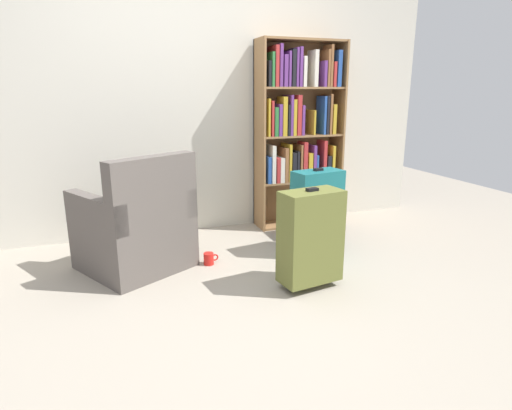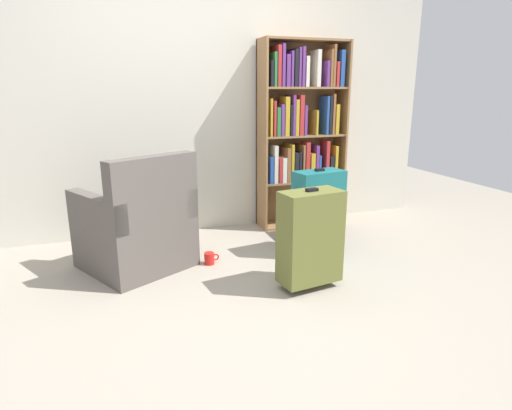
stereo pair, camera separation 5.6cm
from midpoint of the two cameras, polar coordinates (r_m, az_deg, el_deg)
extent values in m
plane|color=#9E9384|center=(2.84, -1.79, -13.12)|extent=(8.60, 8.60, 0.00)
cube|color=beige|center=(4.15, -9.42, 14.33)|extent=(4.91, 0.10, 2.60)
cube|color=olive|center=(4.13, 0.09, 8.95)|extent=(0.02, 0.29, 1.80)
cube|color=olive|center=(4.48, 10.37, 9.20)|extent=(0.02, 0.29, 1.80)
cube|color=olive|center=(4.41, 4.68, 9.30)|extent=(0.86, 0.02, 1.80)
cube|color=olive|center=(4.47, 5.16, -2.29)|extent=(0.82, 0.27, 0.02)
cube|color=olive|center=(4.36, 5.30, 3.36)|extent=(0.82, 0.27, 0.02)
cube|color=olive|center=(4.29, 5.44, 9.25)|extent=(0.82, 0.27, 0.02)
cube|color=olive|center=(4.26, 5.60, 15.26)|extent=(0.82, 0.27, 0.02)
cube|color=olive|center=(4.29, 5.76, 21.01)|extent=(0.82, 0.27, 0.02)
cube|color=#264C99|center=(4.16, 1.00, 4.80)|extent=(0.03, 0.20, 0.26)
cube|color=silver|center=(4.19, 1.47, 5.58)|extent=(0.04, 0.25, 0.36)
cube|color=#B22D2D|center=(4.18, 2.25, 4.76)|extent=(0.03, 0.18, 0.24)
cube|color=silver|center=(4.22, 2.62, 4.84)|extent=(0.04, 0.23, 0.24)
cube|color=brown|center=(4.22, 3.26, 5.44)|extent=(0.04, 0.20, 0.33)
cube|color=gold|center=(4.24, 3.67, 5.71)|extent=(0.03, 0.23, 0.36)
cube|color=black|center=(4.25, 4.26, 5.17)|extent=(0.04, 0.20, 0.28)
cube|color=black|center=(4.28, 4.72, 5.30)|extent=(0.02, 0.22, 0.30)
cube|color=brown|center=(4.29, 5.15, 5.72)|extent=(0.02, 0.22, 0.36)
cube|color=#B22D2D|center=(4.28, 5.82, 5.86)|extent=(0.04, 0.16, 0.38)
cube|color=gold|center=(4.33, 6.38, 5.22)|extent=(0.04, 0.20, 0.27)
cube|color=#66337F|center=(4.32, 7.06, 5.68)|extent=(0.03, 0.17, 0.34)
cube|color=#264C99|center=(4.36, 7.31, 5.10)|extent=(0.02, 0.19, 0.25)
cube|color=#B22D2D|center=(4.37, 8.35, 6.02)|extent=(0.03, 0.17, 0.39)
cube|color=black|center=(4.42, 8.88, 5.08)|extent=(0.04, 0.18, 0.23)
cube|color=gold|center=(4.44, 9.35, 5.76)|extent=(0.03, 0.21, 0.33)
cube|color=gold|center=(4.10, 0.90, 11.61)|extent=(0.02, 0.22, 0.35)
cube|color=#B22D2D|center=(4.12, 1.34, 11.48)|extent=(0.02, 0.22, 0.33)
cube|color=#2D7238|center=(4.12, 1.91, 11.06)|extent=(0.04, 0.19, 0.27)
cube|color=#66337F|center=(4.14, 2.41, 11.27)|extent=(0.03, 0.21, 0.29)
cube|color=gold|center=(4.14, 3.10, 11.73)|extent=(0.04, 0.17, 0.36)
cube|color=black|center=(4.16, 3.65, 11.23)|extent=(0.02, 0.17, 0.29)
cube|color=#66337F|center=(4.19, 3.88, 11.85)|extent=(0.03, 0.22, 0.38)
cube|color=gold|center=(4.19, 4.34, 11.58)|extent=(0.03, 0.19, 0.34)
cube|color=#B22D2D|center=(4.21, 4.90, 11.86)|extent=(0.04, 0.21, 0.38)
cube|color=#66337F|center=(4.23, 5.41, 11.22)|extent=(0.03, 0.20, 0.28)
cube|color=gold|center=(4.30, 6.77, 10.93)|extent=(0.02, 0.24, 0.23)
cube|color=#264C99|center=(4.32, 8.31, 11.76)|extent=(0.02, 0.18, 0.36)
cube|color=black|center=(4.36, 8.57, 11.79)|extent=(0.03, 0.22, 0.37)
cube|color=brown|center=(4.37, 8.98, 11.90)|extent=(0.02, 0.22, 0.38)
cube|color=gold|center=(4.37, 9.57, 11.24)|extent=(0.03, 0.17, 0.29)
cube|color=black|center=(4.09, 0.99, 17.06)|extent=(0.02, 0.20, 0.23)
cube|color=#2D7238|center=(4.12, 1.35, 17.57)|extent=(0.02, 0.24, 0.30)
cube|color=#B22D2D|center=(4.13, 1.90, 17.97)|extent=(0.03, 0.22, 0.36)
cube|color=#66337F|center=(4.12, 2.60, 18.05)|extent=(0.03, 0.17, 0.37)
cube|color=#66337F|center=(4.14, 3.19, 17.41)|extent=(0.04, 0.17, 0.28)
cube|color=#66337F|center=(4.18, 3.56, 17.59)|extent=(0.02, 0.23, 0.31)
cube|color=black|center=(4.20, 4.06, 17.69)|extent=(0.04, 0.24, 0.33)
cube|color=#66337F|center=(4.20, 4.63, 17.78)|extent=(0.02, 0.21, 0.35)
cube|color=#66337F|center=(4.20, 5.16, 17.81)|extent=(0.03, 0.19, 0.35)
cube|color=silver|center=(4.24, 5.57, 17.24)|extent=(0.03, 0.22, 0.27)
cube|color=silver|center=(4.26, 7.19, 17.58)|extent=(0.04, 0.17, 0.33)
cube|color=#66337F|center=(4.32, 8.32, 16.88)|extent=(0.03, 0.19, 0.24)
cube|color=brown|center=(4.35, 8.62, 17.53)|extent=(0.02, 0.24, 0.34)
cube|color=brown|center=(4.34, 9.15, 17.80)|extent=(0.02, 0.18, 0.38)
cube|color=#B22D2D|center=(4.38, 9.40, 16.76)|extent=(0.03, 0.24, 0.23)
cube|color=#264C99|center=(4.40, 10.06, 17.41)|extent=(0.04, 0.22, 0.33)
cube|color=#59514C|center=(3.47, -16.33, -4.79)|extent=(0.95, 0.95, 0.40)
cube|color=gray|center=(3.39, -16.63, -0.98)|extent=(0.72, 0.75, 0.08)
cube|color=#59514C|center=(3.11, -14.05, 1.75)|extent=(0.67, 0.44, 0.50)
cube|color=#59514C|center=(3.54, -12.62, 1.11)|extent=(0.43, 0.66, 0.22)
cube|color=#59514C|center=(3.23, -21.19, -0.87)|extent=(0.43, 0.66, 0.22)
cylinder|color=red|center=(3.44, -6.79, -7.13)|extent=(0.08, 0.08, 0.10)
torus|color=red|center=(3.45, -5.95, -6.96)|extent=(0.06, 0.01, 0.06)
cube|color=black|center=(4.09, 6.13, -2.68)|extent=(0.37, 0.27, 0.20)
cube|color=black|center=(4.06, 6.17, -1.27)|extent=(0.38, 0.28, 0.04)
cube|color=brown|center=(2.96, 6.75, -4.21)|extent=(0.45, 0.28, 0.64)
cube|color=black|center=(2.86, 6.95, 2.06)|extent=(0.08, 0.06, 0.02)
cylinder|color=black|center=(3.01, 4.20, -10.90)|extent=(0.06, 0.06, 0.05)
cylinder|color=black|center=(3.17, 8.77, -9.68)|extent=(0.06, 0.06, 0.05)
cube|color=#19666B|center=(3.60, 7.67, -0.59)|extent=(0.44, 0.27, 0.66)
cube|color=black|center=(3.52, 7.86, 4.71)|extent=(0.08, 0.05, 0.02)
cylinder|color=black|center=(3.63, 5.64, -6.28)|extent=(0.06, 0.06, 0.05)
cylinder|color=black|center=(3.79, 9.22, -5.44)|extent=(0.06, 0.06, 0.05)
camera|label=1|loc=(0.03, -90.52, -0.14)|focal=30.02mm
camera|label=2|loc=(0.03, 89.48, 0.14)|focal=30.02mm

